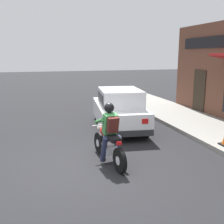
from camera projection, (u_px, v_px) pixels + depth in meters
name	position (u px, v px, depth m)	size (l,w,h in m)	color
ground_plane	(89.00, 167.00, 6.70)	(80.00, 80.00, 0.00)	black
sidewalk_curb	(194.00, 122.00, 10.92)	(2.60, 22.00, 0.14)	gray
motorcycle_with_rider	(109.00, 138.00, 6.86)	(0.62, 2.02, 1.62)	black
car_hatchback	(119.00, 110.00, 9.97)	(2.11, 3.96, 1.57)	black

